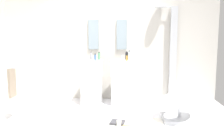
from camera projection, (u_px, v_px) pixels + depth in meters
rear_partition at (108, 41)px, 5.22m from camera, size 4.80×0.10×2.60m
pedestal_sink_left at (92, 80)px, 4.90m from camera, size 0.47×0.47×1.03m
pedestal_sink_right at (121, 81)px, 4.86m from camera, size 0.47×0.47×1.03m
vanity_mirror_left at (94, 35)px, 5.15m from camera, size 0.22×0.03×0.64m
vanity_mirror_right at (122, 35)px, 5.11m from camera, size 0.22×0.03×0.64m
shower_column at (172, 52)px, 5.05m from camera, size 0.49×0.24×2.05m
lounge_chair at (180, 100)px, 3.94m from camera, size 1.01×1.01×0.65m
towel_rack at (10, 84)px, 3.92m from camera, size 0.37×0.22×0.95m
magazine_charcoal at (117, 122)px, 3.82m from camera, size 0.26×0.25×0.03m
coffee_mug at (119, 123)px, 3.71m from camera, size 0.08×0.08×0.09m
soap_bottle_grey at (91, 56)px, 5.01m from camera, size 0.04×0.04×0.16m
soap_bottle_black at (127, 56)px, 4.84m from camera, size 0.06×0.06×0.18m
soap_bottle_blue at (95, 58)px, 4.70m from camera, size 0.04×0.04×0.14m
soap_bottle_amber at (127, 58)px, 4.67m from camera, size 0.04×0.04×0.13m
soap_bottle_green at (99, 56)px, 4.84m from camera, size 0.05×0.05×0.17m
soap_bottle_clear at (129, 56)px, 4.80m from camera, size 0.05×0.05×0.20m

